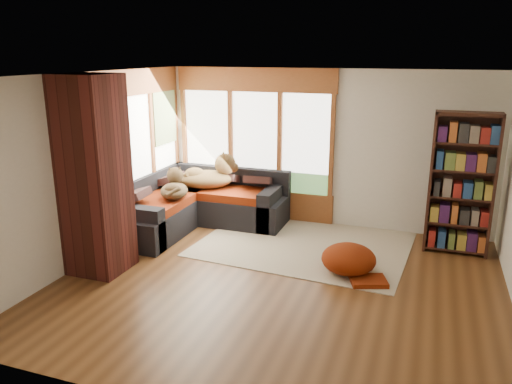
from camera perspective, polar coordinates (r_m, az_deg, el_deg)
The scene contains 16 objects.
floor at distance 6.48m, azimuth 2.56°, elevation -10.44°, with size 5.50×5.50×0.00m, color #512F16.
ceiling at distance 5.81m, azimuth 2.88°, elevation 13.19°, with size 5.50×5.50×0.00m, color white.
wall_back at distance 8.38m, azimuth 7.69°, elevation 4.94°, with size 5.50×0.04×2.60m, color silver.
wall_front at distance 3.82m, azimuth -8.34°, elevation -8.54°, with size 5.50×0.04×2.60m, color silver.
wall_left at distance 7.27m, azimuth -18.53°, elevation 2.58°, with size 0.04×5.00×2.60m, color silver.
windows_back at distance 8.66m, azimuth -0.16°, elevation 5.77°, with size 2.82×0.10×1.90m.
windows_left at distance 8.20m, azimuth -13.30°, elevation 4.77°, with size 0.10×2.62×1.90m.
roller_blind at distance 8.83m, azimuth -10.40°, elevation 8.33°, with size 0.03×0.72×0.90m, color #879E64.
brick_chimney at distance 6.79m, azimuth -17.97°, elevation 1.73°, with size 0.70×0.70×2.60m, color #471914.
sectional_sofa at distance 8.51m, azimuth -6.70°, elevation -1.80°, with size 2.20×2.20×0.80m.
area_rug at distance 7.74m, azimuth 5.48°, elevation -5.93°, with size 3.07×2.35×0.01m, color silver.
bookshelf at distance 7.68m, azimuth 22.41°, elevation 0.80°, with size 0.88×0.29×2.06m.
pouf at distance 6.81m, azimuth 10.55°, elevation -7.45°, with size 0.72×0.72×0.39m, color maroon.
dog_tan at distance 8.56m, azimuth -5.17°, elevation 1.80°, with size 1.06×0.90×0.52m.
dog_brindle at distance 8.12m, azimuth -9.31°, elevation 0.38°, with size 0.66×0.80×0.39m.
throw_pillows at distance 8.39m, azimuth -6.09°, elevation 1.33°, with size 1.98×1.68×0.45m.
Camera 1 is at (1.66, -5.56, 2.87)m, focal length 35.00 mm.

